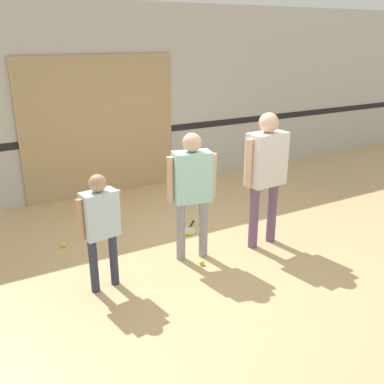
# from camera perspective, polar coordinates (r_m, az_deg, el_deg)

# --- Properties ---
(ground_plane) EXTENTS (16.00, 16.00, 0.00)m
(ground_plane) POSITION_cam_1_polar(r_m,az_deg,el_deg) (5.60, 2.22, -8.30)
(ground_plane) COLOR tan
(wall_back) EXTENTS (16.00, 0.07, 3.20)m
(wall_back) POSITION_cam_1_polar(r_m,az_deg,el_deg) (7.66, -9.44, 11.89)
(wall_back) COLOR beige
(wall_back) RESTS_ON ground_plane
(wall_panel) EXTENTS (2.68, 0.05, 2.37)m
(wall_panel) POSITION_cam_1_polar(r_m,az_deg,el_deg) (7.55, -12.11, 8.43)
(wall_panel) COLOR tan
(wall_panel) RESTS_ON ground_plane
(person_instructor) EXTENTS (0.60, 0.34, 1.61)m
(person_instructor) POSITION_cam_1_polar(r_m,az_deg,el_deg) (5.12, -0.00, 1.16)
(person_instructor) COLOR gray
(person_instructor) RESTS_ON ground_plane
(person_student_left) EXTENTS (0.50, 0.26, 1.33)m
(person_student_left) POSITION_cam_1_polar(r_m,az_deg,el_deg) (4.64, -12.11, -3.69)
(person_student_left) COLOR #2D334C
(person_student_left) RESTS_ON ground_plane
(person_student_right) EXTENTS (0.68, 0.31, 1.78)m
(person_student_right) POSITION_cam_1_polar(r_m,az_deg,el_deg) (5.53, 9.84, 3.44)
(person_student_right) COLOR #6B4C70
(person_student_right) RESTS_ON ground_plane
(racket_spare_on_floor) EXTENTS (0.44, 0.46, 0.03)m
(racket_spare_on_floor) POSITION_cam_1_polar(r_m,az_deg,el_deg) (6.22, -0.51, -5.12)
(racket_spare_on_floor) COLOR #C6D838
(racket_spare_on_floor) RESTS_ON ground_plane
(tennis_ball_near_instructor) EXTENTS (0.07, 0.07, 0.07)m
(tennis_ball_near_instructor) POSITION_cam_1_polar(r_m,az_deg,el_deg) (5.34, 1.33, -9.40)
(tennis_ball_near_instructor) COLOR #CCE038
(tennis_ball_near_instructor) RESTS_ON ground_plane
(tennis_ball_by_spare_racket) EXTENTS (0.07, 0.07, 0.07)m
(tennis_ball_by_spare_racket) POSITION_cam_1_polar(r_m,az_deg,el_deg) (6.07, -0.44, -5.54)
(tennis_ball_by_spare_racket) COLOR #CCE038
(tennis_ball_by_spare_racket) RESTS_ON ground_plane
(tennis_ball_stray_left) EXTENTS (0.07, 0.07, 0.07)m
(tennis_ball_stray_left) POSITION_cam_1_polar(r_m,az_deg,el_deg) (6.00, -16.76, -6.76)
(tennis_ball_stray_left) COLOR #CCE038
(tennis_ball_stray_left) RESTS_ON ground_plane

